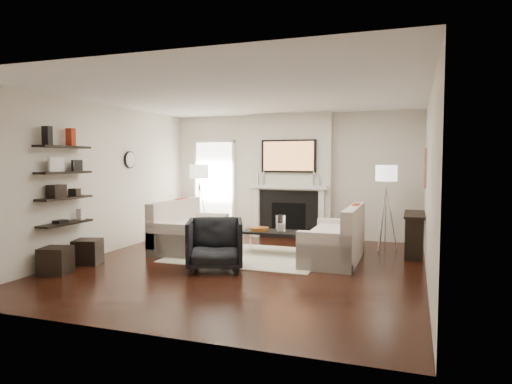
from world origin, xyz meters
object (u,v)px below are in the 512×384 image
(armchair, at_px, (215,242))
(lamp_left_shade, at_px, (199,171))
(loveseat_left_base, at_px, (191,238))
(loveseat_right_base, at_px, (333,248))
(lamp_right_shade, at_px, (386,173))
(coffee_table, at_px, (273,232))
(ottoman_near, at_px, (88,252))

(armchair, relative_size, lamp_left_shade, 2.16)
(loveseat_left_base, distance_m, loveseat_right_base, 2.75)
(loveseat_left_base, xyz_separation_m, lamp_left_shade, (-0.39, 1.17, 1.24))
(armchair, distance_m, lamp_right_shade, 3.62)
(loveseat_left_base, height_order, lamp_left_shade, lamp_left_shade)
(coffee_table, height_order, armchair, armchair)
(loveseat_right_base, bearing_deg, lamp_right_shade, 59.33)
(loveseat_left_base, relative_size, lamp_right_shade, 4.50)
(loveseat_left_base, height_order, armchair, armchair)
(armchair, bearing_deg, loveseat_right_base, 14.49)
(loveseat_right_base, bearing_deg, coffee_table, 171.84)
(lamp_left_shade, bearing_deg, coffee_table, -29.19)
(loveseat_right_base, height_order, lamp_right_shade, lamp_right_shade)
(armchair, xyz_separation_m, lamp_left_shade, (-1.50, 2.51, 1.02))
(coffee_table, distance_m, armchair, 1.48)
(loveseat_right_base, height_order, coffee_table, same)
(coffee_table, bearing_deg, loveseat_right_base, -8.16)
(loveseat_right_base, bearing_deg, loveseat_left_base, 177.66)
(ottoman_near, bearing_deg, coffee_table, 33.36)
(coffee_table, xyz_separation_m, ottoman_near, (-2.63, -1.73, -0.20))
(lamp_left_shade, bearing_deg, loveseat_left_base, -71.77)
(armchair, height_order, lamp_left_shade, lamp_left_shade)
(ottoman_near, bearing_deg, lamp_right_shade, 32.37)
(coffee_table, relative_size, lamp_left_shade, 2.75)
(armchair, bearing_deg, loveseat_left_base, 107.44)
(loveseat_right_base, relative_size, armchair, 2.08)
(lamp_left_shade, xyz_separation_m, lamp_right_shade, (3.90, 0.01, 0.00))
(coffee_table, xyz_separation_m, lamp_right_shade, (1.89, 1.13, 1.05))
(loveseat_right_base, distance_m, ottoman_near, 4.07)
(lamp_right_shade, bearing_deg, armchair, -133.61)
(ottoman_near, bearing_deg, loveseat_left_base, 59.16)
(loveseat_right_base, distance_m, armchair, 2.05)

